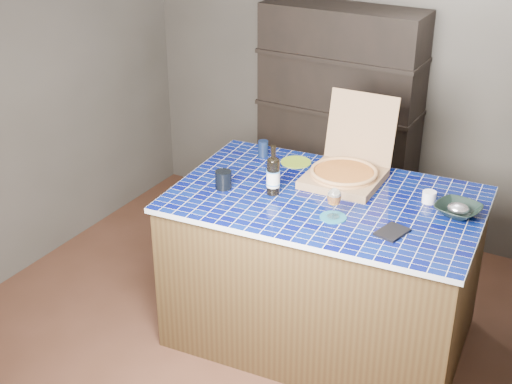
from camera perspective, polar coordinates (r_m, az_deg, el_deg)
The scene contains 14 objects.
room at distance 4.10m, azimuth -1.64°, elevation 3.27°, with size 3.50×3.50×3.50m.
shelving_unit at distance 5.50m, azimuth 6.66°, elevation 5.36°, with size 1.20×0.41×1.80m.
kitchen_island at distance 4.43m, azimuth 5.38°, elevation -6.07°, with size 1.87×1.27×0.98m.
pizza_box at distance 4.38m, azimuth 7.19°, elevation 1.73°, with size 0.46×0.55×0.48m.
mead_bottle at distance 4.16m, azimuth 1.38°, elevation 1.36°, with size 0.08×0.08×0.31m.
teal_trivet at distance 3.96m, azimuth 6.19°, elevation -2.03°, with size 0.15×0.15×0.01m, color #176078.
wine_glass at distance 3.91m, azimuth 6.28°, elevation -0.44°, with size 0.08×0.08×0.18m.
tumbler at distance 4.26m, azimuth -2.62°, elevation 0.99°, with size 0.10×0.10×0.11m, color black.
dvd_case at distance 3.86m, azimuth 10.85°, elevation -3.16°, with size 0.13×0.18×0.01m, color black.
bowl at distance 4.12m, azimuth 15.86°, elevation -1.39°, with size 0.25×0.25×0.06m, color black.
foil_contents at distance 4.11m, azimuth 15.87°, elevation -1.27°, with size 0.12×0.10×0.06m, color silver.
white_jar at distance 4.21m, azimuth 13.68°, elevation -0.39°, with size 0.08×0.08×0.07m, color white.
navy_cup at distance 4.70m, azimuth 0.58°, elevation 3.50°, with size 0.07×0.07×0.11m, color black.
green_trivet at distance 4.63m, azimuth 3.21°, elevation 2.41°, with size 0.20×0.20×0.01m, color #83AA24.
Camera 1 is at (1.95, -3.23, 2.86)m, focal length 50.00 mm.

